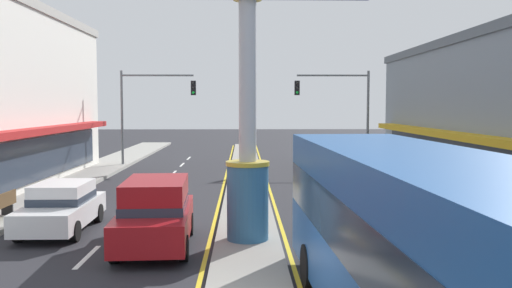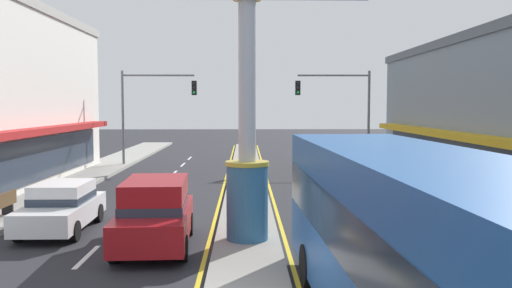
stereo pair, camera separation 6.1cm
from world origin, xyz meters
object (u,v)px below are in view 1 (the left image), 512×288
sedan_far_right_lane (62,206)px  district_sign (248,79)px  suv_near_left_lane (463,215)px  street_bench (1,205)px  bus_near_right_lane (419,244)px  suv_far_left_oncoming (156,212)px  traffic_light_left_side (149,101)px  traffic_light_right_side (341,101)px

sedan_far_right_lane → district_sign: bearing=-16.7°
suv_near_left_lane → street_bench: 14.63m
bus_near_right_lane → suv_far_left_oncoming: bearing=126.8°
district_sign → traffic_light_left_side: 20.54m
district_sign → traffic_light_right_side: bearing=72.3°
traffic_light_right_side → street_bench: size_ratio=3.87×
suv_far_left_oncoming → suv_near_left_lane: bearing=-3.9°
traffic_light_right_side → suv_near_left_lane: 20.47m
district_sign → street_bench: district_sign is taller
traffic_light_left_side → suv_far_left_oncoming: (3.58, -19.83, -3.26)m
bus_near_right_lane → sedan_far_right_lane: size_ratio=2.61×
suv_near_left_lane → sedan_far_right_lane: bearing=167.6°
bus_near_right_lane → traffic_light_left_side: bearing=108.1°
suv_near_left_lane → suv_far_left_oncoming: size_ratio=0.99×
district_sign → traffic_light_right_side: (6.17, 19.39, -0.49)m
bus_near_right_lane → street_bench: bearing=137.3°
district_sign → suv_near_left_lane: size_ratio=1.86×
street_bench → sedan_far_right_lane: bearing=-24.1°
district_sign → traffic_light_left_side: (-6.17, 19.58, -0.49)m
district_sign → sedan_far_right_lane: bearing=163.3°
street_bench → suv_far_left_oncoming: bearing=-28.5°
sedan_far_right_lane → suv_near_left_lane: bearing=-12.4°
district_sign → suv_near_left_lane: bearing=-7.9°
district_sign → traffic_light_right_side: 20.36m
traffic_light_right_side → street_bench: 22.26m
suv_near_left_lane → street_bench: bearing=165.5°
district_sign → street_bench: size_ratio=5.39×
suv_near_left_lane → street_bench: suv_near_left_lane is taller
traffic_light_right_side → bus_near_right_lane: size_ratio=0.55×
suv_far_left_oncoming → sedan_far_right_lane: bearing=148.5°
bus_near_right_lane → suv_far_left_oncoming: bus_near_right_lane is taller
suv_near_left_lane → district_sign: bearing=172.1°
bus_near_right_lane → traffic_light_right_side: bearing=82.3°
traffic_light_left_side → bus_near_right_lane: traffic_light_left_side is taller
suv_near_left_lane → suv_far_left_oncoming: same height
traffic_light_right_side → suv_near_left_lane: bearing=-90.8°
district_sign → suv_far_left_oncoming: 4.56m
traffic_light_right_side → suv_near_left_lane: (-0.28, -20.21, -3.26)m
traffic_light_left_side → district_sign: bearing=-72.5°
traffic_light_right_side → bus_near_right_lane: 26.92m
traffic_light_left_side → suv_far_left_oncoming: 20.41m
suv_near_left_lane → bus_near_right_lane: bearing=-117.4°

